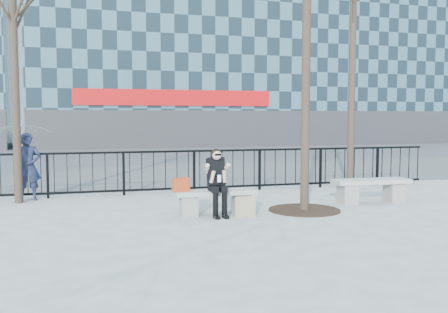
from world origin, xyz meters
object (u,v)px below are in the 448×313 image
object	(u,v)px
bench_main	(215,199)
standing_man	(28,167)
seated_woman	(217,182)
bench_second	(371,188)

from	to	relation	value
bench_main	standing_man	distance (m)	4.76
seated_woman	bench_main	bearing A→B (deg)	90.00
bench_second	standing_man	world-z (taller)	standing_man
bench_main	seated_woman	distance (m)	0.40
bench_second	seated_woman	bearing A→B (deg)	-169.70
standing_man	seated_woman	bearing A→B (deg)	-45.61
bench_main	seated_woman	world-z (taller)	seated_woman
seated_woman	standing_man	size ratio (longest dim) A/B	0.84
bench_main	seated_woman	xyz separation A→B (m)	(0.00, -0.16, 0.37)
bench_main	bench_second	bearing A→B (deg)	6.25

